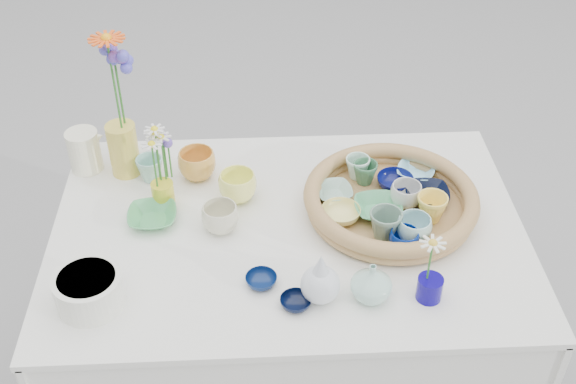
{
  "coord_description": "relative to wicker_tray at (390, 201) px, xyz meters",
  "views": [
    {
      "loc": [
        -0.07,
        -1.45,
        2.04
      ],
      "look_at": [
        0.0,
        0.02,
        0.87
      ],
      "focal_mm": 45.0,
      "sensor_mm": 36.0,
      "label": 1
    }
  ],
  "objects": [
    {
      "name": "tray_ceramic_5",
      "position": [
        -0.15,
        0.06,
        -0.01
      ],
      "size": [
        0.12,
        0.12,
        0.03
      ],
      "primitive_type": "imported",
      "rotation": [
        0.0,
        0.0,
        0.18
      ],
      "color": "#94BFAD",
      "rests_on": "wicker_tray"
    },
    {
      "name": "tray_ceramic_1",
      "position": [
        0.11,
        0.03,
        -0.01
      ],
      "size": [
        0.13,
        0.13,
        0.03
      ],
      "primitive_type": "imported",
      "rotation": [
        0.0,
        0.0,
        -0.06
      ],
      "color": "black",
      "rests_on": "wicker_tray"
    },
    {
      "name": "loose_ceramic_0",
      "position": [
        -0.53,
        0.19,
        0.0
      ],
      "size": [
        0.14,
        0.14,
        0.09
      ],
      "primitive_type": "imported",
      "rotation": [
        0.0,
        0.0,
        0.3
      ],
      "color": "gold",
      "rests_on": "display_table"
    },
    {
      "name": "tall_vase_yellow",
      "position": [
        -0.74,
        0.22,
        0.04
      ],
      "size": [
        0.1,
        0.1,
        0.16
      ],
      "primitive_type": "cylinder",
      "rotation": [
        0.0,
        0.0,
        -0.22
      ],
      "color": "#DFC74B",
      "rests_on": "display_table"
    },
    {
      "name": "tray_ceramic_3",
      "position": [
        -0.04,
        -0.02,
        -0.0
      ],
      "size": [
        0.13,
        0.13,
        0.03
      ],
      "primitive_type": "imported",
      "rotation": [
        0.0,
        0.0,
        0.06
      ],
      "color": "#50A96F",
      "rests_on": "wicker_tray"
    },
    {
      "name": "gerbera",
      "position": [
        -0.73,
        0.21,
        0.26
      ],
      "size": [
        0.12,
        0.12,
        0.29
      ],
      "primitive_type": null,
      "rotation": [
        0.0,
        0.0,
        0.04
      ],
      "color": "#FF5917",
      "rests_on": "tall_vase_yellow"
    },
    {
      "name": "fluted_bowl",
      "position": [
        -0.76,
        -0.3,
        0.0
      ],
      "size": [
        0.2,
        0.2,
        0.08
      ],
      "primitive_type": null,
      "rotation": [
        0.0,
        0.0,
        -0.3
      ],
      "color": "white",
      "rests_on": "display_table"
    },
    {
      "name": "wicker_tray",
      "position": [
        0.0,
        0.0,
        0.0
      ],
      "size": [
        0.47,
        0.47,
        0.08
      ],
      "primitive_type": null,
      "color": "olive",
      "rests_on": "display_table"
    },
    {
      "name": "bud_vase_seafoam",
      "position": [
        -0.1,
        -0.31,
        0.01
      ],
      "size": [
        0.13,
        0.13,
        0.1
      ],
      "primitive_type": "imported",
      "rotation": [
        0.0,
        0.0,
        0.38
      ],
      "color": "#A7D6C6",
      "rests_on": "display_table"
    },
    {
      "name": "tray_ceramic_4",
      "position": [
        -0.03,
        -0.12,
        0.02
      ],
      "size": [
        0.1,
        0.1,
        0.08
      ],
      "primitive_type": "imported",
      "rotation": [
        0.0,
        0.0,
        -0.26
      ],
      "color": "slate",
      "rests_on": "wicker_tray"
    },
    {
      "name": "tray_ceramic_10",
      "position": [
        -0.14,
        -0.04,
        -0.0
      ],
      "size": [
        0.12,
        0.12,
        0.03
      ],
      "primitive_type": "imported",
      "rotation": [
        0.0,
        0.0,
        0.14
      ],
      "color": "#F3E887",
      "rests_on": "wicker_tray"
    },
    {
      "name": "hydrangea",
      "position": [
        -0.73,
        0.24,
        0.22
      ],
      "size": [
        0.11,
        0.11,
        0.29
      ],
      "primitive_type": null,
      "rotation": [
        0.0,
        0.0,
        -0.43
      ],
      "color": "#6F44BB",
      "rests_on": "tall_vase_yellow"
    },
    {
      "name": "loose_ceramic_2",
      "position": [
        -0.64,
        -0.01,
        -0.02
      ],
      "size": [
        0.13,
        0.13,
        0.03
      ],
      "primitive_type": "imported",
      "rotation": [
        0.0,
        0.0,
        0.02
      ],
      "color": "#4CAA64",
      "rests_on": "display_table"
    },
    {
      "name": "tray_ceramic_7",
      "position": [
        0.04,
        0.01,
        0.01
      ],
      "size": [
        0.11,
        0.11,
        0.07
      ],
      "primitive_type": "imported",
      "rotation": [
        0.0,
        0.0,
        -0.34
      ],
      "color": "silver",
      "rests_on": "wicker_tray"
    },
    {
      "name": "tray_ceramic_0",
      "position": [
        0.03,
        0.09,
        -0.0
      ],
      "size": [
        0.12,
        0.12,
        0.03
      ],
      "primitive_type": "imported",
      "rotation": [
        0.0,
        0.0,
        0.19
      ],
      "color": "#090E50",
      "rests_on": "wicker_tray"
    },
    {
      "name": "bud_vase_paleblue",
      "position": [
        -0.22,
        -0.31,
        0.03
      ],
      "size": [
        0.12,
        0.12,
        0.14
      ],
      "primitive_type": null,
      "rotation": [
        0.0,
        0.0,
        -0.39
      ],
      "color": "silver",
      "rests_on": "display_table"
    },
    {
      "name": "bud_vase_cobalt",
      "position": [
        0.04,
        -0.32,
        -0.01
      ],
      "size": [
        0.07,
        0.07,
        0.06
      ],
      "primitive_type": "cylinder",
      "rotation": [
        0.0,
        0.0,
        -0.06
      ],
      "color": "#0C0375",
      "rests_on": "display_table"
    },
    {
      "name": "tray_ceramic_8",
      "position": [
        0.1,
        0.14,
        -0.01
      ],
      "size": [
        0.14,
        0.14,
        0.03
      ],
      "primitive_type": "imported",
      "rotation": [
        0.0,
        0.0,
        -0.42
      ],
      "color": "#92DEFF",
      "rests_on": "wicker_tray"
    },
    {
      "name": "daisy_posy",
      "position": [
        -0.61,
        0.08,
        0.11
      ],
      "size": [
        0.09,
        0.09,
        0.17
      ],
      "primitive_type": null,
      "rotation": [
        0.0,
        0.0,
        -0.08
      ],
      "color": "white",
      "rests_on": "daisy_cup"
    },
    {
      "name": "daisy_cup",
      "position": [
        -0.62,
        0.07,
        -0.01
      ],
      "size": [
        0.07,
        0.07,
        0.07
      ],
      "primitive_type": "cylinder",
      "rotation": [
        0.0,
        0.0,
        -0.11
      ],
      "color": "yellow",
      "rests_on": "display_table"
    },
    {
      "name": "loose_ceramic_1",
      "position": [
        -0.41,
        0.08,
        0.0
      ],
      "size": [
        0.11,
        0.11,
        0.08
      ],
      "primitive_type": "imported",
      "rotation": [
        0.0,
        0.0,
        -0.05
      ],
      "color": "#FDFF76",
      "rests_on": "display_table"
    },
    {
      "name": "loose_ceramic_6",
      "position": [
        -0.28,
        -0.33,
        -0.03
      ],
      "size": [
        0.1,
        0.1,
        0.02
      ],
      "primitive_type": "imported",
      "rotation": [
        0.0,
        0.0,
        0.35
      ],
      "color": "black",
      "rests_on": "display_table"
    },
    {
      "name": "white_pitcher",
      "position": [
        -0.86,
        0.25,
        0.02
      ],
      "size": [
        0.15,
        0.12,
        0.13
      ],
      "primitive_type": null,
      "rotation": [
        0.0,
        0.0,
        -0.24
      ],
      "color": "white",
      "rests_on": "display_table"
    },
    {
      "name": "tray_ceramic_6",
      "position": [
        -0.07,
        0.14,
        0.01
      ],
      "size": [
        0.09,
        0.09,
        0.07
      ],
      "primitive_type": "imported",
      "rotation": [
        0.0,
        0.0,
        -0.28
      ],
      "color": "#C9F7E1",
      "rests_on": "wicker_tray"
    },
    {
      "name": "loose_ceramic_4",
      "position": [
        -0.36,
        -0.26,
        -0.03
      ],
      "size": [
        0.09,
        0.09,
        0.02
      ],
      "primitive_type": "imported",
      "rotation": [
        0.0,
        0.0,
        -0.18
      ],
      "color": "#081B4A",
      "rests_on": "display_table"
    },
    {
      "name": "loose_ceramic_3",
      "position": [
        -0.46,
        -0.05,
        0.0
      ],
      "size": [
        0.11,
        0.11,
        0.08
      ],
      "primitive_type": "imported",
      "rotation": [
        0.0,
        0.0,
        -0.15
      ],
      "color": "beige",
      "rests_on": "display_table"
    },
    {
      "name": "loose_ceramic_5",
      "position": [
        -0.67,
        0.18,
        -0.0
      ],
      "size": [
        0.09,
        0.09,
        0.07
      ],
      "primitive_type": "imported",
      "rotation": [
        0.0,
        0.0,
        0.23
      ],
      "color": "#90CBBA",
      "rests_on": "display_table"
    },
    {
      "name": "single_daisy",
      "position": [
        0.03,
        -0.32,
        0.08
      ],
      "size": [
        0.09,
        0.09,
        0.13
      ],
      "primitive_type": null,
      "rotation": [
        0.0,
        0.0,
        0.35
      ],
      "color": "white",
      "rests_on": "bud_vase_cobalt"
    },
    {
      "name": "tray_ceramic_12",
      "position": [
        -0.06,
        0.11,
        0.01
      ],
      "size": [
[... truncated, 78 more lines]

